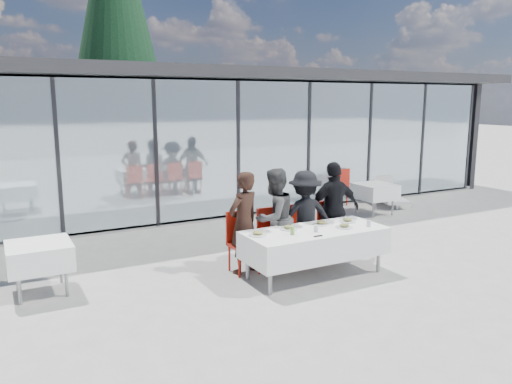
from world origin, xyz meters
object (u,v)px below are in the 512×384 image
Objects in this scene: diner_c at (305,217)px; conifer_tree at (116,9)px; plate_b at (289,228)px; plate_c at (321,223)px; diner_chair_a at (242,239)px; plate_extra at (344,226)px; plate_d at (348,220)px; spare_chair_b at (340,185)px; plate_a at (258,234)px; diner_d at (334,210)px; lounger at (387,194)px; diner_chair_d at (331,226)px; spare_chair_a at (370,181)px; diner_chair_c at (302,230)px; dining_table at (315,243)px; spare_table_left at (39,256)px; spare_table_right at (375,192)px; diner_a at (244,223)px; folded_eyeglasses at (318,236)px; diner_b at (274,218)px; juice_bottle at (293,231)px; diner_chair_b at (272,234)px.

diner_c is 13.45m from conifer_tree.
plate_b and plate_c have the same top height.
plate_extra is (1.37, -0.87, 0.24)m from diner_chair_a.
plate_c is 1.00× the size of plate_d.
spare_chair_b is at bearing -119.73° from diner_c.
diner_chair_a is 0.67m from plate_a.
diner_d is 1.16× the size of lounger.
diner_chair_d is at bearing -84.15° from diner_d.
spare_chair_a reaches higher than lounger.
diner_chair_c is at bearing -142.67° from spare_chair_a.
conifer_tree reaches higher than dining_table.
diner_c is 0.77m from plate_b.
spare_chair_a is (8.61, 2.93, -0.02)m from spare_table_left.
diner_chair_a is 3.55× the size of plate_c.
diner_d reaches higher than plate_b.
diner_chair_c reaches higher than lounger.
plate_extra reaches higher than spare_table_right.
dining_table is at bearing -138.69° from spare_chair_a.
diner_a is 1.26m from plate_c.
diner_d is 0.76m from plate_c.
diner_chair_d is at bearing 162.42° from diner_a.
diner_a is 11.68× the size of folded_eyeglasses.
spare_chair_b is (3.17, 4.20, -0.24)m from plate_extra.
diner_b is at bearing 98.21° from folded_eyeglasses.
conifer_tree is at bearing 117.28° from spare_chair_a.
plate_a and plate_extra have the same top height.
plate_extra is 5.27m from spare_chair_b.
spare_table_left is 0.88× the size of spare_chair_b.
spare_chair_a is at bearing 5.04° from spare_chair_b.
diner_chair_a is 0.99m from juice_bottle.
diner_a is at bearing -176.34° from diner_chair_c.
diner_a is at bearing -94.89° from conifer_tree.
juice_bottle is at bearing -63.32° from diner_chair_a.
diner_chair_c is 0.61m from diner_chair_d.
plate_a is (-0.61, -0.62, 0.24)m from diner_chair_b.
plate_d is 5.67m from spare_chair_a.
plate_c is 0.03× the size of conifer_tree.
plate_extra is at bearing -135.94° from plate_d.
diner_d is 5.24m from spare_chair_a.
plate_d is (0.50, -0.52, -0.01)m from diner_c.
diner_a is 0.56m from diner_b.
conifer_tree is at bearing 87.71° from plate_b.
diner_b reaches higher than lounger.
spare_table_left is at bearing -159.33° from spare_chair_b.
diner_chair_c is at bearing 49.08° from juice_bottle.
diner_chair_c is at bearing -148.69° from spare_table_right.
juice_bottle is (-1.34, -0.85, 0.28)m from diner_chair_d.
plate_extra is at bearing 129.87° from diner_a.
juice_bottle is 3.65m from spare_table_left.
diner_chair_c and spare_chair_b have the same top height.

